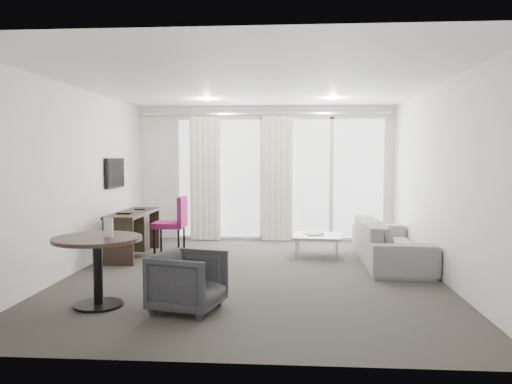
# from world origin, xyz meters

# --- Properties ---
(floor) EXTENTS (5.00, 6.00, 0.00)m
(floor) POSITION_xyz_m (0.00, 0.00, 0.00)
(floor) COLOR #3D3A34
(floor) RESTS_ON ground
(ceiling) EXTENTS (5.00, 6.00, 0.00)m
(ceiling) POSITION_xyz_m (0.00, 0.00, 2.60)
(ceiling) COLOR white
(ceiling) RESTS_ON ground
(wall_left) EXTENTS (0.00, 6.00, 2.60)m
(wall_left) POSITION_xyz_m (-2.50, 0.00, 1.30)
(wall_left) COLOR silver
(wall_left) RESTS_ON ground
(wall_right) EXTENTS (0.00, 6.00, 2.60)m
(wall_right) POSITION_xyz_m (2.50, 0.00, 1.30)
(wall_right) COLOR silver
(wall_right) RESTS_ON ground
(wall_front) EXTENTS (5.00, 0.00, 2.60)m
(wall_front) POSITION_xyz_m (0.00, -3.00, 1.30)
(wall_front) COLOR silver
(wall_front) RESTS_ON ground
(window_panel) EXTENTS (4.00, 0.02, 2.38)m
(window_panel) POSITION_xyz_m (0.30, 2.98, 1.20)
(window_panel) COLOR white
(window_panel) RESTS_ON ground
(window_frame) EXTENTS (4.10, 0.06, 2.44)m
(window_frame) POSITION_xyz_m (0.30, 2.97, 1.20)
(window_frame) COLOR white
(window_frame) RESTS_ON ground
(curtain_left) EXTENTS (0.60, 0.20, 2.38)m
(curtain_left) POSITION_xyz_m (-1.15, 2.82, 1.20)
(curtain_left) COLOR silver
(curtain_left) RESTS_ON ground
(curtain_right) EXTENTS (0.60, 0.20, 2.38)m
(curtain_right) POSITION_xyz_m (0.25, 2.82, 1.20)
(curtain_right) COLOR silver
(curtain_right) RESTS_ON ground
(curtain_track) EXTENTS (4.80, 0.04, 0.04)m
(curtain_track) POSITION_xyz_m (0.00, 2.82, 2.45)
(curtain_track) COLOR #B2B2B7
(curtain_track) RESTS_ON ceiling
(downlight_a) EXTENTS (0.12, 0.12, 0.02)m
(downlight_a) POSITION_xyz_m (-0.90, 1.60, 2.59)
(downlight_a) COLOR #FFE0B2
(downlight_a) RESTS_ON ceiling
(downlight_b) EXTENTS (0.12, 0.12, 0.02)m
(downlight_b) POSITION_xyz_m (1.20, 1.60, 2.59)
(downlight_b) COLOR #FFE0B2
(downlight_b) RESTS_ON ceiling
(desk) EXTENTS (0.49, 1.56, 0.73)m
(desk) POSITION_xyz_m (-2.04, 1.12, 0.36)
(desk) COLOR black
(desk) RESTS_ON floor
(tv) EXTENTS (0.05, 0.80, 0.50)m
(tv) POSITION_xyz_m (-2.46, 1.45, 1.35)
(tv) COLOR black
(tv) RESTS_ON wall_left
(desk_chair) EXTENTS (0.54, 0.50, 0.98)m
(desk_chair) POSITION_xyz_m (-1.49, 1.31, 0.49)
(desk_chair) COLOR #7F154F
(desk_chair) RESTS_ON floor
(round_table) EXTENTS (1.11, 1.11, 0.76)m
(round_table) POSITION_xyz_m (-1.56, -1.60, 0.38)
(round_table) COLOR #301F18
(round_table) RESTS_ON floor
(menu_card) EXTENTS (0.12, 0.06, 0.21)m
(menu_card) POSITION_xyz_m (-1.43, -1.62, 0.72)
(menu_card) COLOR white
(menu_card) RESTS_ON round_table
(tub_armchair) EXTENTS (0.83, 0.81, 0.63)m
(tub_armchair) POSITION_xyz_m (-0.55, -1.69, 0.31)
(tub_armchair) COLOR #2C2C2F
(tub_armchair) RESTS_ON floor
(coffee_table) EXTENTS (0.83, 0.83, 0.35)m
(coffee_table) POSITION_xyz_m (0.95, 1.35, 0.17)
(coffee_table) COLOR gray
(coffee_table) RESTS_ON floor
(remote) EXTENTS (0.07, 0.18, 0.02)m
(remote) POSITION_xyz_m (1.02, 1.45, 0.36)
(remote) COLOR black
(remote) RESTS_ON coffee_table
(magazine) EXTENTS (0.32, 0.36, 0.02)m
(magazine) POSITION_xyz_m (0.89, 1.39, 0.36)
(magazine) COLOR gray
(magazine) RESTS_ON coffee_table
(sofa) EXTENTS (0.88, 2.26, 0.66)m
(sofa) POSITION_xyz_m (2.04, 0.88, 0.33)
(sofa) COLOR gray
(sofa) RESTS_ON floor
(terrace_slab) EXTENTS (5.60, 3.00, 0.12)m
(terrace_slab) POSITION_xyz_m (0.30, 4.50, -0.06)
(terrace_slab) COLOR #4D4D50
(terrace_slab) RESTS_ON ground
(rattan_chair_a) EXTENTS (0.82, 0.82, 0.90)m
(rattan_chair_a) POSITION_xyz_m (1.31, 4.19, 0.45)
(rattan_chair_a) COLOR brown
(rattan_chair_a) RESTS_ON terrace_slab
(rattan_chair_b) EXTENTS (0.75, 0.75, 0.89)m
(rattan_chair_b) POSITION_xyz_m (1.97, 5.15, 0.44)
(rattan_chair_b) COLOR brown
(rattan_chair_b) RESTS_ON terrace_slab
(rattan_table) EXTENTS (0.72, 0.72, 0.55)m
(rattan_table) POSITION_xyz_m (1.19, 4.23, 0.27)
(rattan_table) COLOR brown
(rattan_table) RESTS_ON terrace_slab
(balustrade) EXTENTS (5.50, 0.06, 1.05)m
(balustrade) POSITION_xyz_m (0.30, 5.95, 0.50)
(balustrade) COLOR #B2B2B7
(balustrade) RESTS_ON terrace_slab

